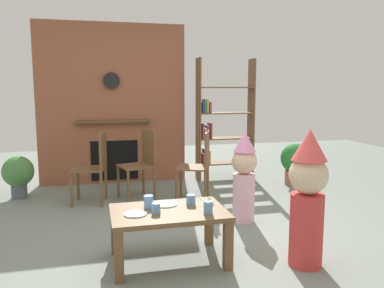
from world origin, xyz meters
The scene contains 19 objects.
ground_plane centered at (0.00, 0.00, 0.00)m, with size 12.00×12.00×0.00m, color gray.
brick_fireplace_feature centered at (-0.54, 2.60, 1.19)m, with size 2.20×0.28×2.40m.
bookshelf centered at (1.12, 2.40, 0.87)m, with size 0.90×0.28×1.90m.
coffee_table centered at (-0.25, -0.41, 0.37)m, with size 0.95×0.63×0.44m.
paper_cup_near_left centered at (-0.37, -0.47, 0.49)m, with size 0.07×0.07×0.09m, color #669EE0.
paper_cup_near_right centered at (0.04, -0.58, 0.50)m, with size 0.07×0.07×0.10m, color #669EE0.
paper_cup_center centered at (-0.04, -0.30, 0.49)m, with size 0.08×0.08×0.09m, color #669EE0.
paper_cup_far_left centered at (-0.40, -0.30, 0.50)m, with size 0.08×0.08×0.11m, color #669EE0.
paper_plate_front centered at (-0.53, -0.46, 0.45)m, with size 0.18×0.18×0.01m, color white.
paper_plate_rear centered at (-0.25, -0.25, 0.45)m, with size 0.20×0.20×0.01m, color white.
birthday_cake_slice centered at (0.12, -0.35, 0.48)m, with size 0.10×0.10×0.07m, color #EAC68C.
table_fork centered at (0.11, -0.20, 0.45)m, with size 0.15×0.02×0.01m, color silver.
child_with_cone_hat centered at (0.82, -0.76, 0.60)m, with size 0.31×0.31×1.13m.
child_in_pink centered at (0.72, 0.38, 0.52)m, with size 0.27×0.27×0.99m.
dining_chair_left centered at (-0.82, 1.47, 0.51)m, with size 0.47×0.47×0.90m.
dining_chair_middle centered at (-0.23, 1.55, 0.51)m, with size 0.50×0.50×0.90m.
dining_chair_right centered at (0.46, 1.24, 0.51)m, with size 0.52×0.52×0.90m.
potted_plant_tall centered at (2.07, 1.72, 0.35)m, with size 0.44×0.44×0.63m.
potted_plant_short centered at (-1.82, 1.96, 0.33)m, with size 0.41×0.41×0.56m.
Camera 1 is at (-0.83, -3.51, 1.45)m, focal length 36.82 mm.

